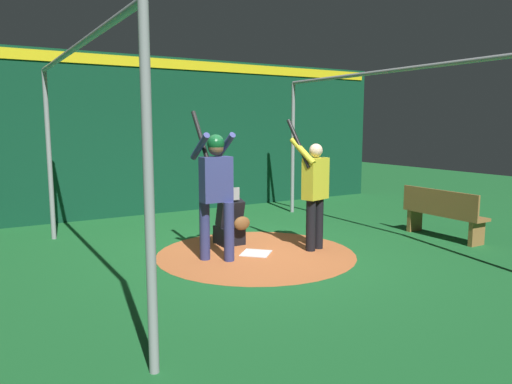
# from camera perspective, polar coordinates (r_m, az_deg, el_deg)

# --- Properties ---
(ground_plane) EXTENTS (27.63, 27.63, 0.00)m
(ground_plane) POSITION_cam_1_polar(r_m,az_deg,el_deg) (7.37, -0.00, -7.33)
(ground_plane) COLOR #195B28
(dirt_circle) EXTENTS (3.01, 3.01, 0.01)m
(dirt_circle) POSITION_cam_1_polar(r_m,az_deg,el_deg) (7.37, -0.00, -7.31)
(dirt_circle) COLOR #B76033
(dirt_circle) RESTS_ON ground
(home_plate) EXTENTS (0.59, 0.59, 0.01)m
(home_plate) POSITION_cam_1_polar(r_m,az_deg,el_deg) (7.37, -0.00, -7.24)
(home_plate) COLOR white
(home_plate) RESTS_ON dirt_circle
(batter) EXTENTS (0.68, 0.49, 2.15)m
(batter) POSITION_cam_1_polar(r_m,az_deg,el_deg) (6.85, -4.80, 0.92)
(batter) COLOR navy
(batter) RESTS_ON ground
(catcher) EXTENTS (0.58, 0.40, 0.96)m
(catcher) POSITION_cam_1_polar(r_m,az_deg,el_deg) (7.86, -3.02, -3.54)
(catcher) COLOR black
(catcher) RESTS_ON ground
(visitor) EXTENTS (0.54, 0.57, 2.03)m
(visitor) POSITION_cam_1_polar(r_m,az_deg,el_deg) (7.49, 6.95, 0.37)
(visitor) COLOR black
(visitor) RESTS_ON ground
(back_wall) EXTENTS (0.22, 11.63, 3.38)m
(back_wall) POSITION_cam_1_polar(r_m,az_deg,el_deg) (10.81, -11.16, 6.58)
(back_wall) COLOR #0C3D26
(back_wall) RESTS_ON ground
(cage_frame) EXTENTS (5.29, 5.06, 2.87)m
(cage_frame) POSITION_cam_1_polar(r_m,az_deg,el_deg) (7.10, -0.00, 8.42)
(cage_frame) COLOR gray
(cage_frame) RESTS_ON ground
(bench) EXTENTS (1.51, 0.36, 0.85)m
(bench) POSITION_cam_1_polar(r_m,az_deg,el_deg) (8.86, 21.17, -2.36)
(bench) COLOR olive
(bench) RESTS_ON ground
(baseball_0) EXTENTS (0.07, 0.07, 0.07)m
(baseball_0) POSITION_cam_1_polar(r_m,az_deg,el_deg) (7.97, -2.11, -5.84)
(baseball_0) COLOR white
(baseball_0) RESTS_ON dirt_circle
(baseball_1) EXTENTS (0.07, 0.07, 0.07)m
(baseball_1) POSITION_cam_1_polar(r_m,az_deg,el_deg) (7.03, -3.16, -7.74)
(baseball_1) COLOR white
(baseball_1) RESTS_ON dirt_circle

